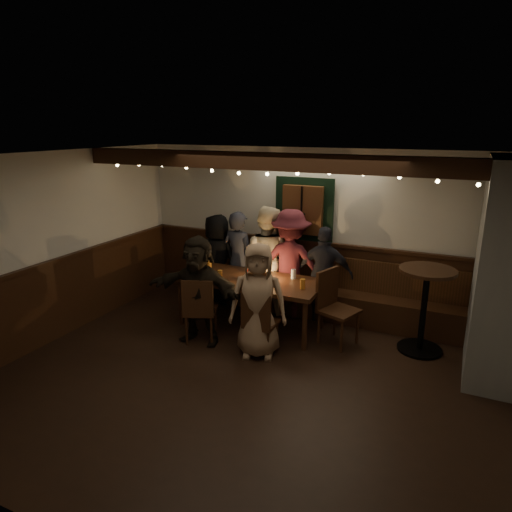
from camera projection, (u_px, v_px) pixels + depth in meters
The scene contains 13 objects.
room at pixel (369, 273), 5.93m from camera, with size 6.02×5.01×2.62m.
dining_table at pixel (250, 283), 6.71m from camera, with size 2.13×0.91×0.92m.
chair_near_left at pixel (199, 307), 6.24m from camera, with size 0.55×0.55×0.94m.
chair_near_right at pixel (259, 320), 5.90m from camera, with size 0.41×0.41×0.89m.
chair_end at pixel (333, 302), 6.27m from camera, with size 0.60×0.60×1.03m.
high_top at pixel (425, 300), 5.96m from camera, with size 0.72×0.72×1.15m.
person_a at pixel (217, 259), 7.64m from camera, with size 0.74×0.48×1.52m, color black.
person_b at pixel (239, 260), 7.43m from camera, with size 0.59×0.39×1.62m, color #272935.
person_c at pixel (266, 259), 7.29m from camera, with size 0.84×0.65×1.72m, color beige.
person_d at pixel (290, 264), 7.09m from camera, with size 1.10×0.63×1.70m, color #491720.
person_e at pixel (324, 275), 6.92m from camera, with size 0.87×0.36×1.48m, color black.
person_f at pixel (199, 290), 6.22m from camera, with size 1.41×0.45×1.52m, color black.
person_g at pixel (258, 301), 5.84m from camera, with size 0.74×0.48×1.52m, color #9A785B.
Camera 1 is at (2.11, -4.31, 2.93)m, focal length 32.00 mm.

